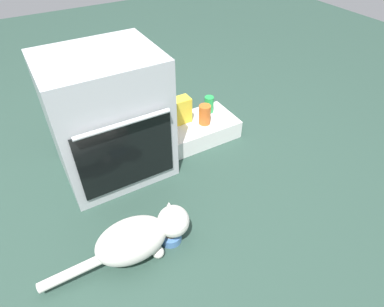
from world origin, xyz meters
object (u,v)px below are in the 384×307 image
soda_can (209,104)px  sauce_jar (205,115)px  oven (109,118)px  cat (140,237)px  pantry_cabinet (199,129)px  food_bowl (171,236)px  snack_bag (181,110)px

soda_can → sauce_jar: bearing=-133.5°
oven → cat: size_ratio=1.02×
pantry_cabinet → food_bowl: pantry_cabinet is taller
pantry_cabinet → cat: 1.00m
cat → snack_bag: bearing=52.2°
soda_can → sauce_jar: (-0.10, -0.11, 0.01)m
oven → soda_can: 0.77m
pantry_cabinet → food_bowl: (-0.58, -0.68, -0.04)m
sauce_jar → snack_bag: (-0.12, 0.10, 0.02)m
pantry_cabinet → sauce_jar: 0.14m
pantry_cabinet → soda_can: (0.12, 0.07, 0.12)m
oven → pantry_cabinet: size_ratio=1.48×
cat → soda_can: soda_can is taller
oven → snack_bag: oven is taller
oven → soda_can: oven is taller
pantry_cabinet → snack_bag: size_ratio=2.83×
cat → snack_bag: (0.63, 0.74, 0.10)m
oven → pantry_cabinet: oven is taller
food_bowl → sauce_jar: (0.60, 0.65, 0.17)m
oven → pantry_cabinet: 0.70m
oven → sauce_jar: 0.67m
food_bowl → soda_can: size_ratio=0.94×
oven → sauce_jar: size_ratio=5.40×
soda_can → sauce_jar: sauce_jar is taller
cat → soda_can: size_ratio=6.14×
oven → pantry_cabinet: (0.62, 0.02, -0.31)m
soda_can → cat: bearing=-139.0°
pantry_cabinet → snack_bag: snack_bag is taller
snack_bag → food_bowl: bearing=-122.4°
food_bowl → snack_bag: (0.48, 0.75, 0.19)m
sauce_jar → snack_bag: 0.16m
oven → food_bowl: bearing=-86.4°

